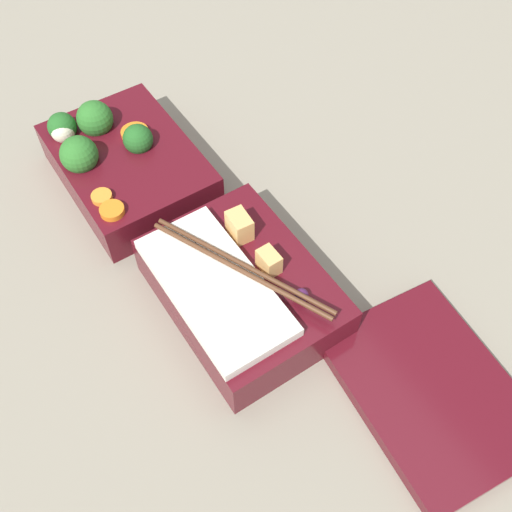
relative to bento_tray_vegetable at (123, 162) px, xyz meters
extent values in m
plane|color=gray|center=(0.11, 0.01, -0.03)|extent=(3.00, 3.00, 0.00)
cube|color=#510F19|center=(0.01, 0.00, -0.01)|extent=(0.20, 0.15, 0.05)
sphere|color=#2D7028|center=(-0.01, -0.05, 0.03)|extent=(0.04, 0.04, 0.04)
sphere|color=#236023|center=(-0.06, -0.04, 0.03)|extent=(0.03, 0.03, 0.03)
sphere|color=#2D7028|center=(-0.05, -0.01, 0.03)|extent=(0.04, 0.04, 0.04)
sphere|color=#236023|center=(0.01, 0.02, 0.03)|extent=(0.04, 0.04, 0.04)
cylinder|color=orange|center=(0.06, -0.05, 0.02)|extent=(0.03, 0.03, 0.01)
cylinder|color=orange|center=(-0.01, 0.03, 0.02)|extent=(0.04, 0.04, 0.01)
cylinder|color=orange|center=(0.08, -0.05, 0.02)|extent=(0.04, 0.04, 0.01)
cylinder|color=orange|center=(-0.06, -0.01, 0.02)|extent=(0.04, 0.04, 0.01)
sphere|color=beige|center=(-0.06, -0.04, 0.03)|extent=(0.03, 0.03, 0.03)
cube|color=#510F19|center=(0.23, 0.02, -0.01)|extent=(0.20, 0.15, 0.05)
cube|color=silver|center=(0.23, -0.01, 0.03)|extent=(0.18, 0.08, 0.01)
cube|color=#EAB266|center=(0.18, 0.05, 0.03)|extent=(0.03, 0.02, 0.03)
cube|color=#EAB266|center=(0.23, 0.05, 0.03)|extent=(0.02, 0.02, 0.02)
sphere|color=#4C1E4C|center=(0.28, 0.06, 0.03)|extent=(0.01, 0.01, 0.01)
cylinder|color=#56331E|center=(0.23, 0.02, 0.03)|extent=(0.19, 0.09, 0.01)
cylinder|color=#56331E|center=(0.23, 0.03, 0.03)|extent=(0.19, 0.09, 0.01)
cube|color=#510F19|center=(0.41, 0.12, -0.02)|extent=(0.21, 0.16, 0.02)
camera|label=1|loc=(0.51, -0.15, 0.52)|focal=42.00mm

